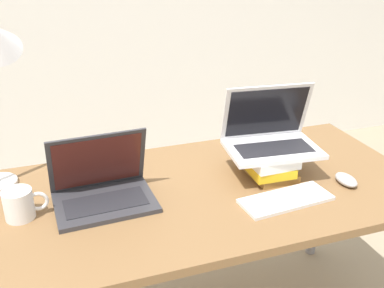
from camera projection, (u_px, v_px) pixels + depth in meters
The scene contains 7 objects.
desk at pixel (199, 205), 1.63m from camera, with size 1.63×0.78×0.71m.
laptop_left at pixel (103, 189), 1.51m from camera, with size 0.34×0.25×0.24m.
book_stack at pixel (265, 161), 1.69m from camera, with size 0.17×0.26×0.10m.
laptop_on_books at pixel (270, 136), 1.67m from camera, with size 0.36×0.27×0.24m.
wireless_keyboard at pixel (286, 199), 1.52m from camera, with size 0.33×0.15×0.01m.
mouse at pixel (346, 180), 1.63m from camera, with size 0.06×0.10×0.03m.
mug at pixel (20, 204), 1.42m from camera, with size 0.14×0.09×0.10m.
Camera 1 is at (-0.48, -0.92, 1.51)m, focal length 42.00 mm.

